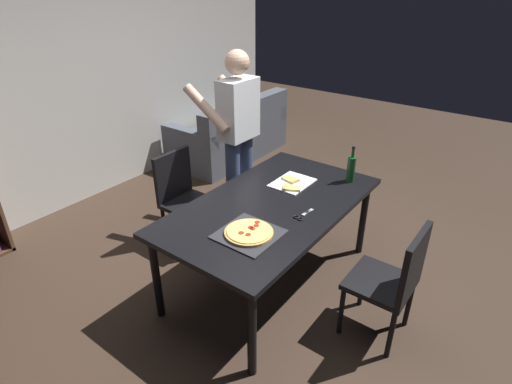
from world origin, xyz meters
The scene contains 11 objects.
ground_plane centered at (0.00, 0.00, 0.00)m, with size 12.00×12.00×0.00m, color #38281E.
back_wall centered at (0.00, 2.60, 1.40)m, with size 6.40×0.10×2.80m, color silver.
dining_table centered at (0.00, 0.00, 0.69)m, with size 1.82×1.04×0.75m.
chair_near_camera centered at (0.00, -1.00, 0.51)m, with size 0.42×0.42×0.90m.
chair_far_side centered at (0.00, 1.00, 0.51)m, with size 0.42×0.42×0.90m.
couch centered at (1.90, 1.99, 0.30)m, with size 1.71×0.87×0.85m.
person_serving_pizza centered at (0.56, 0.78, 1.00)m, with size 0.55×0.54×1.75m.
pepperoni_pizza_on_tray centered at (-0.45, -0.13, 0.77)m, with size 0.39×0.39×0.04m.
pizza_slices_on_towel centered at (0.37, 0.05, 0.76)m, with size 0.36×0.29×0.03m.
wine_bottle centered at (0.72, -0.32, 0.87)m, with size 0.07×0.07×0.32m.
kitchen_scissors centered at (-0.03, -0.29, 0.76)m, with size 0.20×0.09×0.01m.
Camera 1 is at (-2.28, -1.55, 2.31)m, focal length 28.79 mm.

